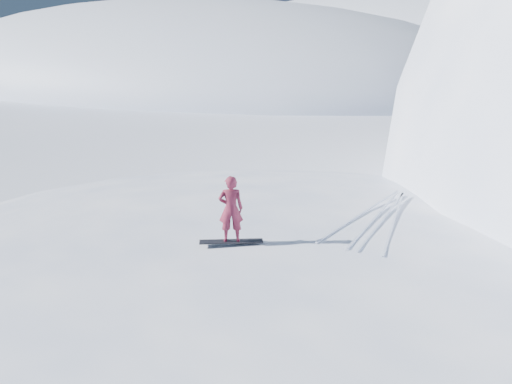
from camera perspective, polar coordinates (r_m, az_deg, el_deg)
ground at (r=14.00m, az=3.25°, el=-16.72°), size 400.00×400.00×0.00m
near_ridge at (r=15.83m, az=12.83°, el=-13.09°), size 36.00×28.00×4.80m
far_ridge_a at (r=104.05m, az=-8.96°, el=10.83°), size 120.00×70.00×28.00m
far_ridge_c at (r=128.78m, az=17.91°, el=11.08°), size 140.00×90.00×36.00m
wind_bumps at (r=15.80m, az=6.18°, el=-12.83°), size 16.00×14.40×1.00m
snowboard at (r=14.49m, az=-2.50°, el=-4.95°), size 1.38×1.32×0.03m
snowboarder at (r=14.22m, az=-2.54°, el=-1.70°), size 0.73×0.72×1.69m
vapor_plume at (r=84.63m, az=-10.56°, el=9.82°), size 11.47×9.17×8.03m
board_tracks at (r=16.86m, az=12.22°, el=-2.36°), size 2.46×5.97×0.04m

